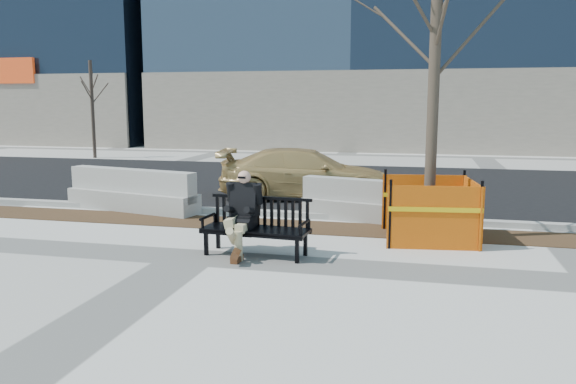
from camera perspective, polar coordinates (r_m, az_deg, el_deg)
name	(u,v)px	position (r m, az deg, el deg)	size (l,w,h in m)	color
ground	(191,257)	(9.44, -9.62, -6.41)	(120.00, 120.00, 0.00)	beige
mulch_strip	(241,224)	(11.80, -4.72, -3.18)	(40.00, 1.20, 0.02)	#47301C
asphalt_street	(303,183)	(17.72, 1.47, 0.93)	(60.00, 10.40, 0.01)	black
curb	(254,213)	(12.68, -3.40, -2.06)	(60.00, 0.25, 0.12)	#9E9B93
bench	(256,255)	(9.43, -3.22, -6.31)	(1.79, 0.64, 0.95)	black
seated_man	(243,253)	(9.56, -4.51, -6.11)	(0.59, 0.99, 1.38)	black
tree_fence	(428,239)	(10.79, 13.74, -4.60)	(2.39, 2.39, 5.97)	orange
sedan	(306,198)	(14.89, 1.78, -0.63)	(1.81, 4.46, 1.29)	tan
jersey_barrier_left	(133,210)	(13.71, -15.18, -1.78)	(3.38, 0.68, 0.97)	#A4A199
jersey_barrier_right	(372,221)	(12.18, 8.34, -2.89)	(3.08, 0.62, 0.88)	#9B9891
far_tree_left	(95,158)	(27.08, -18.66, 3.25)	(1.71, 1.71, 4.62)	#43342B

